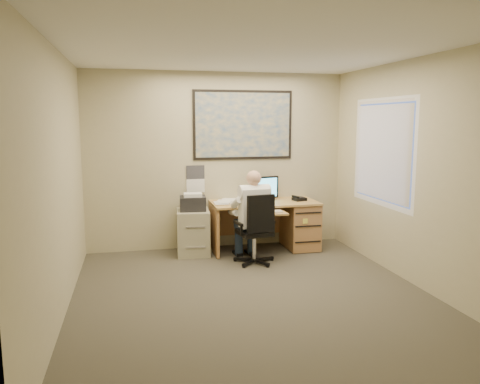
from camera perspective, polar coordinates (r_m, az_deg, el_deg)
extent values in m
cube|color=#3E3B30|center=(5.38, 1.69, -12.74)|extent=(4.00, 4.50, 0.00)
cube|color=white|center=(5.07, 1.83, 17.01)|extent=(4.00, 4.50, 0.00)
cube|color=#BAB28D|center=(7.24, -2.77, 3.79)|extent=(4.00, 0.00, 2.70)
cube|color=#BAB28D|center=(2.96, 12.90, -3.58)|extent=(4.00, 0.00, 2.70)
cube|color=#BAB28D|center=(4.94, -21.30, 0.92)|extent=(0.00, 4.50, 2.70)
cube|color=#BAB28D|center=(5.88, 20.98, 2.09)|extent=(0.00, 4.50, 2.70)
cube|color=tan|center=(7.10, 3.01, -1.31)|extent=(1.60, 0.75, 0.03)
cube|color=#B8814B|center=(7.35, 7.31, -4.00)|extent=(0.45, 0.70, 0.70)
cube|color=#B8814B|center=(7.01, -3.18, -4.58)|extent=(0.04, 0.70, 0.70)
cube|color=#B8814B|center=(7.48, 2.26, -3.01)|extent=(1.55, 0.03, 0.55)
cylinder|color=black|center=(7.25, 3.01, -0.90)|extent=(0.18, 0.18, 0.02)
cube|color=black|center=(7.20, 3.06, 0.56)|extent=(0.45, 0.13, 0.34)
cube|color=#58C9F0|center=(7.18, 3.12, 0.53)|extent=(0.39, 0.09, 0.29)
cube|color=tan|center=(6.67, 3.35, -2.63)|extent=(0.55, 0.30, 0.02)
cube|color=beige|center=(6.66, 3.35, -2.43)|extent=(0.43, 0.14, 0.02)
cube|color=black|center=(7.24, 7.24, -0.87)|extent=(0.22, 0.20, 0.05)
cylinder|color=silver|center=(7.03, 1.45, -0.61)|extent=(0.07, 0.07, 0.16)
cylinder|color=white|center=(7.05, 1.04, -0.80)|extent=(0.09, 0.09, 0.11)
cube|color=white|center=(6.99, -0.54, -1.23)|extent=(0.60, 0.56, 0.02)
cube|color=#1E4C93|center=(7.27, 0.39, 8.17)|extent=(1.56, 0.03, 1.06)
cube|color=white|center=(7.20, -5.45, 1.58)|extent=(0.28, 0.01, 0.42)
cube|color=#A29E82|center=(7.00, -5.73, -4.87)|extent=(0.52, 0.60, 0.66)
cube|color=black|center=(6.91, -5.78, -1.38)|extent=(0.40, 0.36, 0.21)
cube|color=white|center=(6.87, -5.78, -0.35)|extent=(0.28, 0.23, 0.05)
cylinder|color=silver|center=(6.56, 1.75, -6.66)|extent=(0.06, 0.06, 0.37)
cube|color=black|center=(6.51, 1.76, -4.94)|extent=(0.49, 0.49, 0.06)
cube|color=black|center=(6.23, 1.96, -2.68)|extent=(0.39, 0.12, 0.51)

